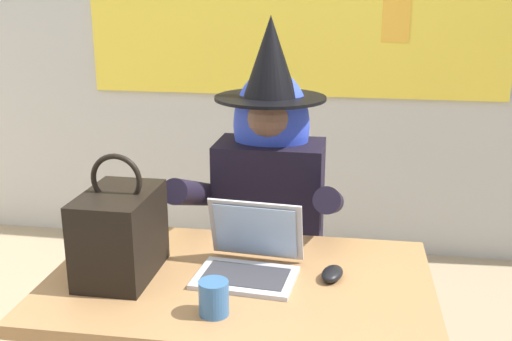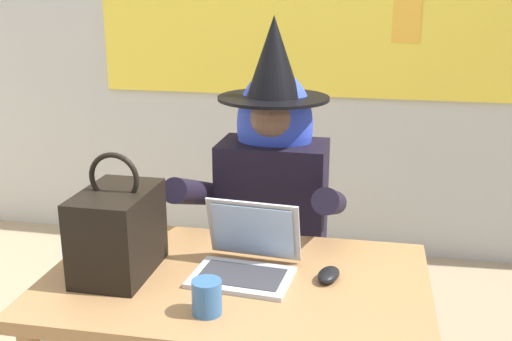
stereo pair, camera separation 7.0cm
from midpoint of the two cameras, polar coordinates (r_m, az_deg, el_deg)
wall_back_bulletin at (r=3.54m, az=3.06°, el=15.49°), size 5.25×2.11×2.91m
desk_main at (r=1.88m, az=-2.69°, el=-12.90°), size 1.16×0.74×0.72m
chair_at_desk at (r=2.56m, az=0.53°, el=-7.17°), size 0.45×0.45×0.90m
person_costumed at (r=2.34m, az=0.22°, el=-1.89°), size 0.59×0.68×1.46m
laptop at (r=1.84m, az=-1.73°, el=-8.33°), size 0.31×0.28×0.21m
computer_mouse at (r=1.83m, az=6.10°, el=-9.64°), size 0.08×0.11×0.03m
handbag at (r=1.85m, az=-13.76°, el=-5.74°), size 0.20×0.30×0.38m
coffee_mug at (r=1.63m, az=-5.25°, el=-11.88°), size 0.08×0.08×0.09m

